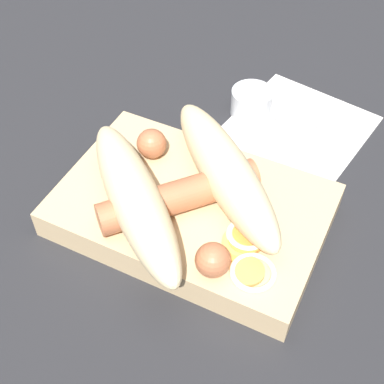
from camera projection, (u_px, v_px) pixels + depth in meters
name	position (u px, v px, depth m)	size (l,w,h in m)	color
ground_plane	(192.00, 220.00, 0.51)	(3.00, 3.00, 0.00)	#232326
food_tray	(192.00, 210.00, 0.50)	(0.24, 0.16, 0.03)	tan
bread_roll	(181.00, 185.00, 0.47)	(0.23, 0.22, 0.05)	beige
sausage	(179.00, 196.00, 0.47)	(0.14, 0.13, 0.03)	#B26642
pickled_veggies	(247.00, 249.00, 0.45)	(0.06, 0.07, 0.01)	#F99E4C
napkin	(299.00, 126.00, 0.60)	(0.16, 0.16, 0.00)	white
condiment_cup_near	(295.00, 128.00, 0.58)	(0.05, 0.05, 0.03)	silver
condiment_cup_far	(251.00, 103.00, 0.60)	(0.05, 0.05, 0.03)	silver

